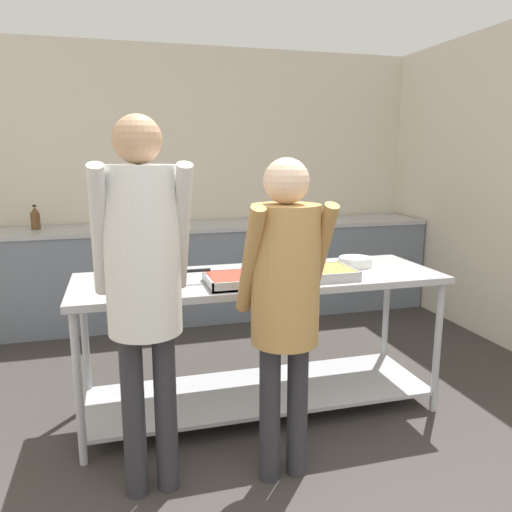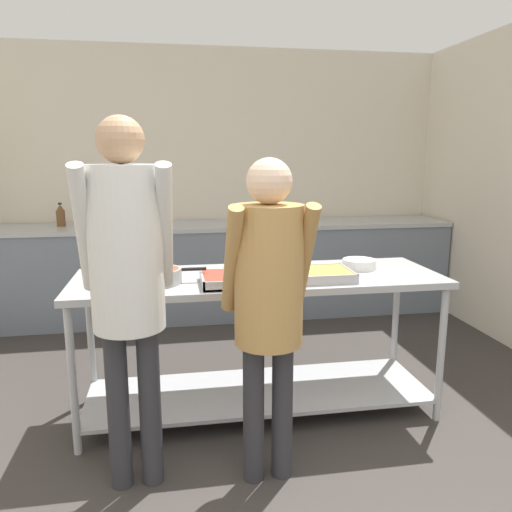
# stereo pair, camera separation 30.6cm
# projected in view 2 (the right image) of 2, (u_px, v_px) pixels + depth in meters

# --- Properties ---
(wall_rear) EXTENTS (4.85, 0.06, 2.65)m
(wall_rear) POSITION_uv_depth(u_px,v_px,m) (211.00, 182.00, 5.17)
(wall_rear) COLOR beige
(wall_rear) RESTS_ON ground_plane
(back_counter) EXTENTS (4.69, 0.65, 0.93)m
(back_counter) POSITION_uv_depth(u_px,v_px,m) (215.00, 270.00, 4.98)
(back_counter) COLOR slate
(back_counter) RESTS_ON ground_plane
(serving_counter) EXTENTS (2.21, 0.72, 0.88)m
(serving_counter) POSITION_uv_depth(u_px,v_px,m) (259.00, 320.00, 3.08)
(serving_counter) COLOR #ADAFB5
(serving_counter) RESTS_ON ground_plane
(sauce_pan) EXTENTS (0.39, 0.25, 0.09)m
(sauce_pan) POSITION_uv_depth(u_px,v_px,m) (160.00, 275.00, 2.83)
(sauce_pan) COLOR #ADAFB5
(sauce_pan) RESTS_ON serving_counter
(serving_tray_vegetables) EXTENTS (0.45, 0.31, 0.05)m
(serving_tray_vegetables) POSITION_uv_depth(u_px,v_px,m) (241.00, 279.00, 2.83)
(serving_tray_vegetables) COLOR #ADAFB5
(serving_tray_vegetables) RESTS_ON serving_counter
(serving_tray_roast) EXTENTS (0.39, 0.31, 0.05)m
(serving_tray_roast) POSITION_uv_depth(u_px,v_px,m) (318.00, 275.00, 2.93)
(serving_tray_roast) COLOR #ADAFB5
(serving_tray_roast) RESTS_ON serving_counter
(plate_stack) EXTENTS (0.22, 0.22, 0.06)m
(plate_stack) POSITION_uv_depth(u_px,v_px,m) (359.00, 264.00, 3.20)
(plate_stack) COLOR white
(plate_stack) RESTS_ON serving_counter
(guest_serving_left) EXTENTS (0.43, 0.32, 1.59)m
(guest_serving_left) POSITION_uv_depth(u_px,v_px,m) (269.00, 288.00, 2.33)
(guest_serving_left) COLOR #2D2D33
(guest_serving_left) RESTS_ON ground_plane
(guest_serving_right) EXTENTS (0.43, 0.35, 1.77)m
(guest_serving_right) POSITION_uv_depth(u_px,v_px,m) (127.00, 266.00, 2.26)
(guest_serving_right) COLOR #2D2D33
(guest_serving_right) RESTS_ON ground_plane
(water_bottle) EXTENTS (0.08, 0.08, 0.22)m
(water_bottle) POSITION_uv_depth(u_px,v_px,m) (61.00, 216.00, 4.69)
(water_bottle) COLOR brown
(water_bottle) RESTS_ON back_counter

